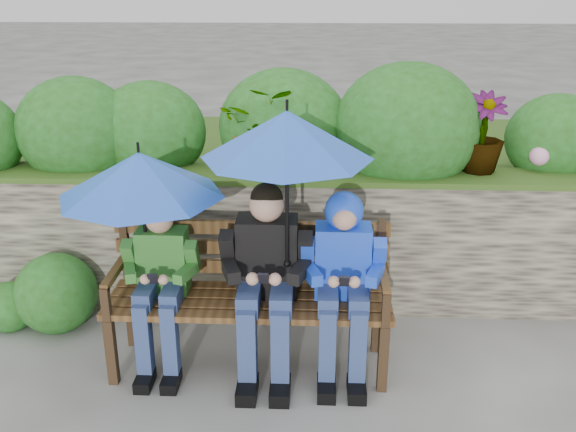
{
  "coord_description": "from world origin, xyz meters",
  "views": [
    {
      "loc": [
        0.16,
        -3.61,
        2.36
      ],
      "look_at": [
        0.0,
        0.1,
        0.95
      ],
      "focal_mm": 40.0,
      "sensor_mm": 36.0,
      "label": 1
    }
  ],
  "objects_px": {
    "park_bench": "(250,286)",
    "umbrella_left": "(140,175)",
    "boy_left": "(161,278)",
    "boy_middle": "(266,273)",
    "boy_right": "(343,270)",
    "umbrella_right": "(287,135)"
  },
  "relations": [
    {
      "from": "boy_middle",
      "to": "umbrella_left",
      "type": "bearing_deg",
      "value": 174.23
    },
    {
      "from": "boy_right",
      "to": "boy_middle",
      "type": "bearing_deg",
      "value": -177.68
    },
    {
      "from": "park_bench",
      "to": "boy_right",
      "type": "xyz_separation_m",
      "value": [
        0.57,
        -0.07,
        0.16
      ]
    },
    {
      "from": "umbrella_left",
      "to": "umbrella_right",
      "type": "distance_m",
      "value": 0.91
    },
    {
      "from": "boy_middle",
      "to": "boy_right",
      "type": "bearing_deg",
      "value": 2.32
    },
    {
      "from": "umbrella_right",
      "to": "umbrella_left",
      "type": "bearing_deg",
      "value": 173.92
    },
    {
      "from": "boy_left",
      "to": "umbrella_left",
      "type": "distance_m",
      "value": 0.65
    },
    {
      "from": "boy_left",
      "to": "umbrella_left",
      "type": "relative_size",
      "value": 1.08
    },
    {
      "from": "boy_middle",
      "to": "umbrella_left",
      "type": "xyz_separation_m",
      "value": [
        -0.74,
        0.07,
        0.59
      ]
    },
    {
      "from": "boy_left",
      "to": "boy_middle",
      "type": "relative_size",
      "value": 0.9
    },
    {
      "from": "boy_middle",
      "to": "umbrella_right",
      "type": "xyz_separation_m",
      "value": [
        0.13,
        -0.02,
        0.86
      ]
    },
    {
      "from": "boy_left",
      "to": "boy_right",
      "type": "height_order",
      "value": "boy_right"
    },
    {
      "from": "boy_left",
      "to": "boy_right",
      "type": "distance_m",
      "value": 1.12
    },
    {
      "from": "boy_left",
      "to": "umbrella_right",
      "type": "bearing_deg",
      "value": -2.24
    },
    {
      "from": "park_bench",
      "to": "umbrella_left",
      "type": "height_order",
      "value": "umbrella_left"
    },
    {
      "from": "boy_left",
      "to": "boy_right",
      "type": "relative_size",
      "value": 0.94
    },
    {
      "from": "boy_middle",
      "to": "umbrella_right",
      "type": "height_order",
      "value": "umbrella_right"
    },
    {
      "from": "umbrella_left",
      "to": "umbrella_right",
      "type": "bearing_deg",
      "value": -6.08
    },
    {
      "from": "park_bench",
      "to": "umbrella_left",
      "type": "distance_m",
      "value": 0.96
    },
    {
      "from": "boy_right",
      "to": "umbrella_left",
      "type": "height_order",
      "value": "umbrella_left"
    },
    {
      "from": "park_bench",
      "to": "boy_left",
      "type": "bearing_deg",
      "value": -171.93
    },
    {
      "from": "park_bench",
      "to": "umbrella_left",
      "type": "relative_size",
      "value": 1.75
    }
  ]
}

